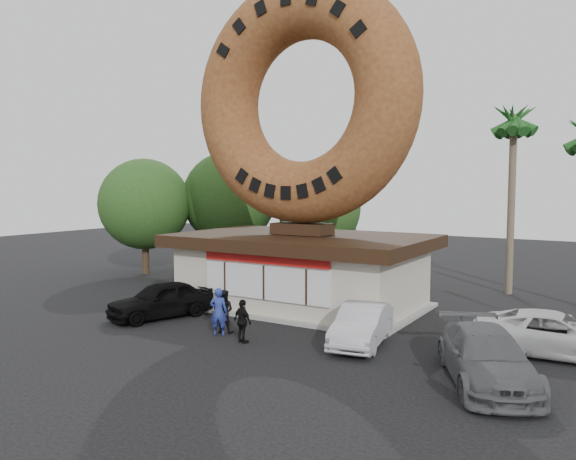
# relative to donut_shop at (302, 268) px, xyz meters

# --- Properties ---
(ground) EXTENTS (90.00, 90.00, 0.00)m
(ground) POSITION_rel_donut_shop_xyz_m (0.00, -5.98, -1.77)
(ground) COLOR black
(ground) RESTS_ON ground
(donut_shop) EXTENTS (11.20, 7.20, 3.80)m
(donut_shop) POSITION_rel_donut_shop_xyz_m (0.00, 0.00, 0.00)
(donut_shop) COLOR beige
(donut_shop) RESTS_ON ground
(giant_donut) EXTENTS (10.88, 2.77, 10.88)m
(giant_donut) POSITION_rel_donut_shop_xyz_m (0.00, 0.02, 7.47)
(giant_donut) COLOR #935B2A
(giant_donut) RESTS_ON donut_shop
(tree_west) EXTENTS (6.00, 6.00, 7.65)m
(tree_west) POSITION_rel_donut_shop_xyz_m (-9.50, 7.02, 2.87)
(tree_west) COLOR #473321
(tree_west) RESTS_ON ground
(tree_mid) EXTENTS (5.20, 5.20, 6.63)m
(tree_mid) POSITION_rel_donut_shop_xyz_m (-4.00, 9.02, 2.25)
(tree_mid) COLOR #473321
(tree_mid) RESTS_ON ground
(tree_far) EXTENTS (5.60, 5.60, 7.14)m
(tree_far) POSITION_rel_donut_shop_xyz_m (-13.00, 3.02, 2.56)
(tree_far) COLOR #473321
(tree_far) RESTS_ON ground
(palm_near) EXTENTS (2.60, 2.60, 9.75)m
(palm_near) POSITION_rel_donut_shop_xyz_m (7.50, 8.02, 6.65)
(palm_near) COLOR #726651
(palm_near) RESTS_ON ground
(street_lamp) EXTENTS (2.11, 0.20, 8.00)m
(street_lamp) POSITION_rel_donut_shop_xyz_m (-1.86, 10.02, 2.72)
(street_lamp) COLOR #59595E
(street_lamp) RESTS_ON ground
(person_left) EXTENTS (0.76, 0.65, 1.77)m
(person_left) POSITION_rel_donut_shop_xyz_m (-0.10, -5.90, -0.88)
(person_left) COLOR navy
(person_left) RESTS_ON ground
(person_center) EXTENTS (0.95, 0.85, 1.63)m
(person_center) POSITION_rel_donut_shop_xyz_m (-0.19, -5.50, -0.95)
(person_center) COLOR black
(person_center) RESTS_ON ground
(person_right) EXTENTS (0.98, 0.62, 1.55)m
(person_right) POSITION_rel_donut_shop_xyz_m (1.24, -6.24, -0.99)
(person_right) COLOR black
(person_right) RESTS_ON ground
(car_black) EXTENTS (3.17, 4.77, 1.51)m
(car_black) POSITION_rel_donut_shop_xyz_m (-3.88, -4.99, -1.01)
(car_black) COLOR black
(car_black) RESTS_ON ground
(car_silver) EXTENTS (2.24, 4.40, 1.38)m
(car_silver) POSITION_rel_donut_shop_xyz_m (4.86, -4.19, -1.08)
(car_silver) COLOR silver
(car_silver) RESTS_ON ground
(car_grey) EXTENTS (4.13, 5.57, 1.50)m
(car_grey) POSITION_rel_donut_shop_xyz_m (9.40, -5.93, -1.02)
(car_grey) COLOR #595B5E
(car_grey) RESTS_ON ground
(car_white) EXTENTS (5.27, 2.76, 1.42)m
(car_white) POSITION_rel_donut_shop_xyz_m (10.75, -2.13, -1.06)
(car_white) COLOR silver
(car_white) RESTS_ON ground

